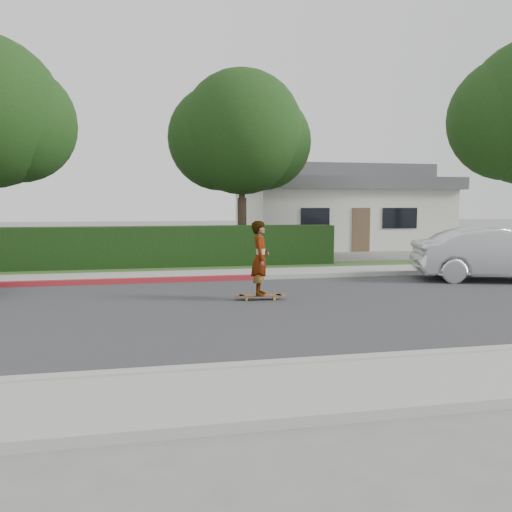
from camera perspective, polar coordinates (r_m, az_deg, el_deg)
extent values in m
plane|color=slate|center=(10.84, -1.31, -6.08)|extent=(120.00, 120.00, 0.00)
cube|color=#2D2D30|center=(10.84, -1.31, -6.05)|extent=(60.00, 8.00, 0.01)
cube|color=#9E9E99|center=(6.95, 4.75, -12.33)|extent=(60.00, 0.20, 0.15)
cube|color=gray|center=(6.15, 7.16, -14.98)|extent=(60.00, 1.60, 0.12)
cube|color=#9E9E99|center=(14.82, -4.09, -2.56)|extent=(60.00, 0.20, 0.15)
cube|color=maroon|center=(15.03, -23.38, -2.90)|extent=(12.00, 0.21, 0.15)
cube|color=gray|center=(15.70, -4.51, -2.14)|extent=(60.00, 1.60, 0.12)
cube|color=#2D4C1E|center=(17.28, -5.15, -1.45)|extent=(60.00, 1.60, 0.10)
cube|color=black|center=(17.74, -15.06, 0.84)|extent=(15.00, 1.00, 1.50)
sphere|color=black|center=(20.02, -25.74, 13.50)|extent=(4.16, 4.16, 4.16)
cylinder|color=#33261C|center=(19.75, -1.61, 3.02)|extent=(0.36, 0.36, 2.52)
cylinder|color=#33261C|center=(19.75, -1.62, 8.50)|extent=(0.24, 0.24, 2.10)
sphere|color=black|center=(19.92, -1.64, 13.94)|extent=(4.80, 4.80, 4.80)
sphere|color=black|center=(20.17, -4.14, 13.25)|extent=(4.08, 4.08, 4.08)
sphere|color=black|center=(20.35, 0.78, 12.92)|extent=(3.84, 3.84, 3.84)
sphere|color=black|center=(22.25, 27.15, 13.81)|extent=(4.76, 4.76, 4.76)
cube|color=beige|center=(28.23, 9.07, 4.29)|extent=(10.00, 8.00, 3.00)
cube|color=#4C4C51|center=(28.24, 9.13, 7.94)|extent=(10.60, 8.60, 0.60)
cube|color=#4C4C51|center=(28.26, 9.15, 9.16)|extent=(8.40, 6.40, 0.80)
cube|color=black|center=(23.60, 6.78, 4.27)|extent=(1.40, 0.06, 1.00)
cube|color=black|center=(25.27, 16.11, 4.18)|extent=(1.80, 0.06, 1.00)
cube|color=brown|center=(24.44, 11.91, 2.95)|extent=(0.90, 0.06, 2.10)
cylinder|color=gold|center=(11.69, -1.09, -4.97)|extent=(0.07, 0.05, 0.07)
cylinder|color=gold|center=(11.88, -1.15, -4.80)|extent=(0.07, 0.05, 0.07)
cylinder|color=gold|center=(11.75, 2.13, -4.92)|extent=(0.07, 0.05, 0.07)
cylinder|color=gold|center=(11.94, 2.02, -4.75)|extent=(0.07, 0.05, 0.07)
cube|color=silver|center=(11.78, -1.12, -4.67)|extent=(0.08, 0.20, 0.03)
cube|color=silver|center=(11.84, 2.07, -4.62)|extent=(0.08, 0.20, 0.03)
cube|color=maroon|center=(11.80, 0.48, -4.52)|extent=(1.01, 0.35, 0.02)
cylinder|color=maroon|center=(11.76, -1.92, -4.56)|extent=(0.27, 0.27, 0.02)
cylinder|color=maroon|center=(11.85, 2.86, -4.48)|extent=(0.27, 0.27, 0.02)
imported|color=white|center=(11.67, 0.48, -0.25)|extent=(0.57, 0.72, 1.75)
imported|color=#BBBDC3|center=(16.36, 25.88, 0.16)|extent=(5.04, 3.00, 1.57)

